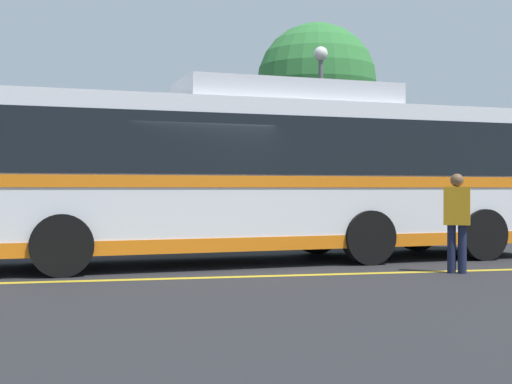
% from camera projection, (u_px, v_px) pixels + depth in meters
% --- Properties ---
extents(ground_plane, '(220.00, 220.00, 0.00)m').
position_uv_depth(ground_plane, '(197.00, 265.00, 12.98)').
color(ground_plane, '#262628').
extents(lane_strip_0, '(31.84, 0.20, 0.01)m').
position_uv_depth(lane_strip_0, '(285.00, 276.00, 11.41)').
color(lane_strip_0, gold).
rests_on(lane_strip_0, ground_plane).
extents(curb_strip, '(39.84, 0.36, 0.15)m').
position_uv_depth(curb_strip, '(210.00, 237.00, 19.47)').
color(curb_strip, '#99999E').
rests_on(curb_strip, ground_plane).
extents(transit_bus, '(12.34, 3.92, 3.40)m').
position_uv_depth(transit_bus, '(257.00, 172.00, 13.56)').
color(transit_bus, white).
rests_on(transit_bus, ground_plane).
extents(parked_car_2, '(4.20, 2.29, 1.33)m').
position_uv_depth(parked_car_2, '(171.00, 217.00, 18.04)').
color(parked_car_2, '#4C3823').
rests_on(parked_car_2, ground_plane).
extents(parked_car_3, '(4.67, 1.91, 1.56)m').
position_uv_depth(parked_car_3, '(397.00, 211.00, 19.53)').
color(parked_car_3, '#335B33').
rests_on(parked_car_3, ground_plane).
extents(pedestrian_0, '(0.47, 0.40, 1.64)m').
position_uv_depth(pedestrian_0, '(457.00, 217.00, 11.74)').
color(pedestrian_0, '#191E38').
rests_on(pedestrian_0, ground_plane).
extents(street_lamp, '(0.43, 0.43, 5.66)m').
position_uv_depth(street_lamp, '(321.00, 107.00, 21.37)').
color(street_lamp, '#59595E').
rests_on(street_lamp, ground_plane).
extents(tree_1, '(4.23, 4.23, 7.24)m').
position_uv_depth(tree_1, '(317.00, 84.00, 25.22)').
color(tree_1, '#513823').
rests_on(tree_1, ground_plane).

